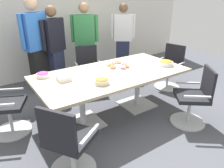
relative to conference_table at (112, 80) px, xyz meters
name	(u,v)px	position (x,y,z in m)	size (l,w,h in m)	color
ground_plane	(112,113)	(0.00, 0.00, -0.63)	(10.00, 10.00, 0.01)	#4C4F56
back_wall	(54,16)	(0.00, 2.40, 0.77)	(8.00, 0.10, 2.80)	white
conference_table	(112,80)	(0.00, 0.00, 0.00)	(2.40, 1.20, 0.75)	#CCB793
office_chair_0	(170,69)	(1.66, 0.25, -0.22)	(0.65, 0.65, 0.91)	silver
office_chair_1	(89,71)	(0.16, 1.10, -0.22)	(0.67, 0.67, 0.91)	silver
office_chair_2	(4,108)	(-1.57, 0.43, -0.22)	(0.72, 0.72, 0.91)	silver
office_chair_3	(68,145)	(-1.13, -0.82, -0.22)	(0.75, 0.75, 0.91)	silver
office_chair_4	(194,100)	(0.89, -0.93, -0.22)	(0.76, 0.76, 0.91)	silver
person_standing_0	(36,45)	(-0.69, 1.60, 0.34)	(0.60, 0.36, 1.84)	black
person_standing_1	(55,47)	(-0.34, 1.59, 0.25)	(0.58, 0.39, 1.69)	#232842
person_standing_2	(85,41)	(0.42, 1.69, 0.27)	(0.57, 0.41, 1.72)	#232842
person_standing_3	(123,38)	(1.44, 1.64, 0.25)	(0.56, 0.42, 1.68)	#232842
snack_bowl_chips_orange	(166,63)	(0.97, -0.23, 0.17)	(0.25, 0.25, 0.10)	white
snack_bowl_pretzels	(102,81)	(-0.37, -0.30, 0.17)	(0.21, 0.21, 0.09)	beige
snack_bowl_candy_mix	(43,75)	(-0.97, 0.41, 0.16)	(0.20, 0.20, 0.08)	white
donut_platter	(118,65)	(0.25, 0.19, 0.14)	(0.39, 0.39, 0.04)	white
napkin_pile	(64,78)	(-0.76, 0.11, 0.16)	(0.18, 0.18, 0.07)	white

